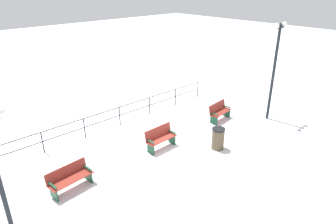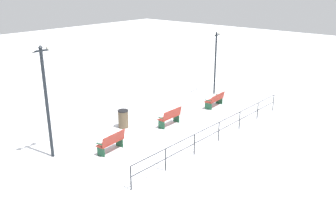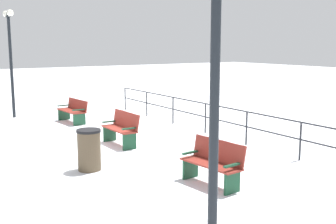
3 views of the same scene
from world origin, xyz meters
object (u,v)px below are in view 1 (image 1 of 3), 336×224
at_px(bench_nearest, 70,178).
at_px(lamppost_middle, 275,60).
at_px(bench_third, 219,111).
at_px(trash_bin, 218,138).
at_px(bench_second, 160,138).

bearing_deg(bench_nearest, lamppost_middle, 76.36).
xyz_separation_m(bench_nearest, bench_third, (-0.00, 8.23, 0.03)).
distance_m(lamppost_middle, trash_bin, 5.08).
bearing_deg(bench_third, lamppost_middle, 44.89).
relative_size(bench_second, lamppost_middle, 0.30).
height_order(bench_second, bench_third, bench_second).
height_order(bench_nearest, lamppost_middle, lamppost_middle).
bearing_deg(bench_second, bench_third, 89.68).
distance_m(bench_second, lamppost_middle, 6.83).
height_order(bench_second, trash_bin, trash_bin).
relative_size(bench_third, lamppost_middle, 0.30).
distance_m(bench_nearest, lamppost_middle, 10.70).
xyz_separation_m(bench_nearest, bench_second, (0.05, 4.12, 0.05)).
xyz_separation_m(bench_second, lamppost_middle, (1.56, 6.11, 2.62)).
relative_size(bench_nearest, trash_bin, 1.65).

